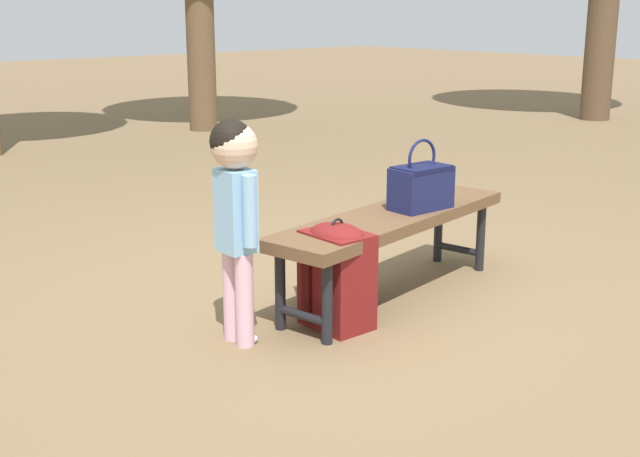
% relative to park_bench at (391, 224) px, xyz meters
% --- Properties ---
extents(ground_plane, '(40.00, 40.00, 0.00)m').
position_rel_park_bench_xyz_m(ground_plane, '(0.33, -0.04, -0.39)').
color(ground_plane, brown).
rests_on(ground_plane, ground).
extents(park_bench, '(1.64, 0.64, 0.45)m').
position_rel_park_bench_xyz_m(park_bench, '(0.00, 0.00, 0.00)').
color(park_bench, brown).
rests_on(park_bench, ground).
extents(handbag, '(0.33, 0.20, 0.37)m').
position_rel_park_bench_xyz_m(handbag, '(-0.18, 0.04, 0.18)').
color(handbag, '#191E4C').
rests_on(handbag, park_bench).
extents(child_standing, '(0.21, 0.27, 1.01)m').
position_rel_park_bench_xyz_m(child_standing, '(0.95, -0.03, 0.28)').
color(child_standing, '#E5B2C6').
rests_on(child_standing, ground).
extents(backpack_large, '(0.29, 0.32, 0.53)m').
position_rel_park_bench_xyz_m(backpack_large, '(0.49, 0.12, -0.13)').
color(backpack_large, maroon).
rests_on(backpack_large, ground).
extents(backpack_small, '(0.22, 0.25, 0.38)m').
position_rel_park_bench_xyz_m(backpack_small, '(0.28, -0.20, -0.20)').
color(backpack_small, black).
rests_on(backpack_small, ground).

